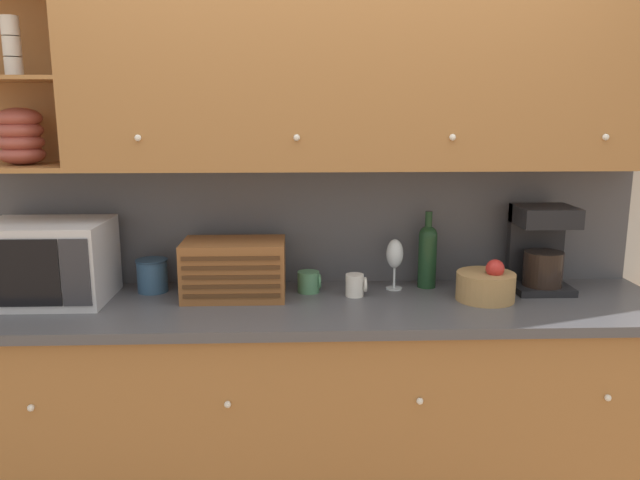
{
  "coord_description": "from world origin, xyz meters",
  "views": [
    {
      "loc": [
        -0.1,
        -2.78,
        1.7
      ],
      "look_at": [
        0.0,
        -0.22,
        1.17
      ],
      "focal_mm": 35.0,
      "sensor_mm": 36.0,
      "label": 1
    }
  ],
  "objects_px": {
    "mug_blue_second": "(355,285)",
    "fruit_basket": "(486,285)",
    "coffee_maker": "(541,248)",
    "storage_canister": "(152,275)",
    "bread_box": "(234,269)",
    "wine_bottle": "(427,253)",
    "wine_glass": "(395,255)",
    "microwave": "(47,262)",
    "mug": "(309,282)"
  },
  "relations": [
    {
      "from": "wine_bottle",
      "to": "fruit_basket",
      "type": "height_order",
      "value": "wine_bottle"
    },
    {
      "from": "bread_box",
      "to": "mug",
      "type": "relative_size",
      "value": 3.99
    },
    {
      "from": "storage_canister",
      "to": "wine_glass",
      "type": "relative_size",
      "value": 0.64
    },
    {
      "from": "bread_box",
      "to": "mug",
      "type": "height_order",
      "value": "bread_box"
    },
    {
      "from": "wine_glass",
      "to": "coffee_maker",
      "type": "height_order",
      "value": "coffee_maker"
    },
    {
      "from": "fruit_basket",
      "to": "coffee_maker",
      "type": "height_order",
      "value": "coffee_maker"
    },
    {
      "from": "microwave",
      "to": "fruit_basket",
      "type": "bearing_deg",
      "value": -2.01
    },
    {
      "from": "mug_blue_second",
      "to": "mug",
      "type": "bearing_deg",
      "value": 161.11
    },
    {
      "from": "coffee_maker",
      "to": "mug",
      "type": "bearing_deg",
      "value": -179.88
    },
    {
      "from": "microwave",
      "to": "wine_bottle",
      "type": "distance_m",
      "value": 1.61
    },
    {
      "from": "microwave",
      "to": "mug_blue_second",
      "type": "relative_size",
      "value": 5.18
    },
    {
      "from": "bread_box",
      "to": "mug_blue_second",
      "type": "relative_size",
      "value": 4.46
    },
    {
      "from": "microwave",
      "to": "mug_blue_second",
      "type": "bearing_deg",
      "value": 0.53
    },
    {
      "from": "mug_blue_second",
      "to": "wine_glass",
      "type": "bearing_deg",
      "value": 28.78
    },
    {
      "from": "bread_box",
      "to": "mug_blue_second",
      "type": "height_order",
      "value": "bread_box"
    },
    {
      "from": "mug_blue_second",
      "to": "wine_bottle",
      "type": "height_order",
      "value": "wine_bottle"
    },
    {
      "from": "coffee_maker",
      "to": "bread_box",
      "type": "bearing_deg",
      "value": -177.5
    },
    {
      "from": "mug",
      "to": "fruit_basket",
      "type": "xyz_separation_m",
      "value": [
        0.73,
        -0.14,
        0.02
      ]
    },
    {
      "from": "wine_glass",
      "to": "wine_bottle",
      "type": "xyz_separation_m",
      "value": [
        0.15,
        0.03,
        0.0
      ]
    },
    {
      "from": "wine_bottle",
      "to": "fruit_basket",
      "type": "distance_m",
      "value": 0.3
    },
    {
      "from": "bread_box",
      "to": "coffee_maker",
      "type": "bearing_deg",
      "value": 2.5
    },
    {
      "from": "wine_bottle",
      "to": "coffee_maker",
      "type": "bearing_deg",
      "value": -6.85
    },
    {
      "from": "wine_bottle",
      "to": "fruit_basket",
      "type": "xyz_separation_m",
      "value": [
        0.21,
        -0.2,
        -0.09
      ]
    },
    {
      "from": "storage_canister",
      "to": "fruit_basket",
      "type": "relative_size",
      "value": 0.6
    },
    {
      "from": "wine_bottle",
      "to": "mug_blue_second",
      "type": "bearing_deg",
      "value": -158.95
    },
    {
      "from": "mug_blue_second",
      "to": "wine_bottle",
      "type": "distance_m",
      "value": 0.37
    },
    {
      "from": "fruit_basket",
      "to": "coffee_maker",
      "type": "bearing_deg",
      "value": 27.43
    },
    {
      "from": "fruit_basket",
      "to": "storage_canister",
      "type": "bearing_deg",
      "value": 172.87
    },
    {
      "from": "mug",
      "to": "mug_blue_second",
      "type": "distance_m",
      "value": 0.21
    },
    {
      "from": "storage_canister",
      "to": "fruit_basket",
      "type": "xyz_separation_m",
      "value": [
        1.41,
        -0.18,
        -0.01
      ]
    },
    {
      "from": "bread_box",
      "to": "mug_blue_second",
      "type": "distance_m",
      "value": 0.52
    },
    {
      "from": "mug",
      "to": "mug_blue_second",
      "type": "relative_size",
      "value": 1.12
    },
    {
      "from": "mug_blue_second",
      "to": "coffee_maker",
      "type": "xyz_separation_m",
      "value": [
        0.81,
        0.07,
        0.14
      ]
    },
    {
      "from": "storage_canister",
      "to": "wine_glass",
      "type": "height_order",
      "value": "wine_glass"
    },
    {
      "from": "microwave",
      "to": "coffee_maker",
      "type": "height_order",
      "value": "coffee_maker"
    },
    {
      "from": "mug_blue_second",
      "to": "coffee_maker",
      "type": "relative_size",
      "value": 0.26
    },
    {
      "from": "mug",
      "to": "mug_blue_second",
      "type": "xyz_separation_m",
      "value": [
        0.2,
        -0.07,
        0.0
      ]
    },
    {
      "from": "coffee_maker",
      "to": "mug_blue_second",
      "type": "bearing_deg",
      "value": -175.16
    },
    {
      "from": "mug_blue_second",
      "to": "bread_box",
      "type": "bearing_deg",
      "value": 178.76
    },
    {
      "from": "wine_bottle",
      "to": "coffee_maker",
      "type": "distance_m",
      "value": 0.49
    },
    {
      "from": "storage_canister",
      "to": "coffee_maker",
      "type": "distance_m",
      "value": 1.69
    },
    {
      "from": "mug_blue_second",
      "to": "fruit_basket",
      "type": "height_order",
      "value": "fruit_basket"
    },
    {
      "from": "mug",
      "to": "wine_bottle",
      "type": "bearing_deg",
      "value": 6.54
    },
    {
      "from": "storage_canister",
      "to": "bread_box",
      "type": "height_order",
      "value": "bread_box"
    },
    {
      "from": "microwave",
      "to": "mug",
      "type": "relative_size",
      "value": 4.63
    },
    {
      "from": "microwave",
      "to": "wine_glass",
      "type": "height_order",
      "value": "microwave"
    },
    {
      "from": "wine_bottle",
      "to": "fruit_basket",
      "type": "relative_size",
      "value": 1.42
    },
    {
      "from": "coffee_maker",
      "to": "fruit_basket",
      "type": "bearing_deg",
      "value": -152.57
    },
    {
      "from": "bread_box",
      "to": "wine_glass",
      "type": "distance_m",
      "value": 0.7
    },
    {
      "from": "bread_box",
      "to": "storage_canister",
      "type": "bearing_deg",
      "value": 166.1
    }
  ]
}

